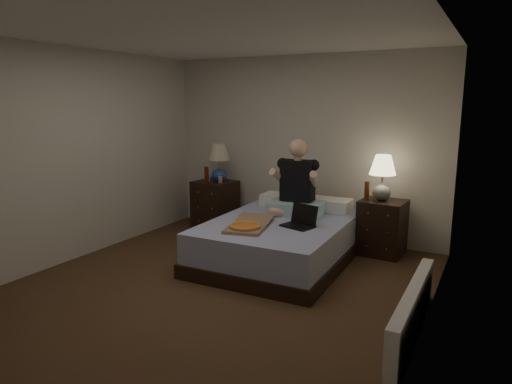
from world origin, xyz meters
The scene contains 18 objects.
floor centered at (0.00, 0.00, 0.00)m, with size 4.00×4.50×0.00m, color #533723.
ceiling centered at (0.00, 0.00, 2.50)m, with size 4.00×4.50×0.00m, color white.
wall_back centered at (0.00, 2.25, 1.25)m, with size 4.00×2.50×0.00m, color silver.
wall_left centered at (-2.00, 0.00, 1.25)m, with size 4.50×2.50×0.00m, color silver.
wall_right centered at (2.00, 0.00, 1.25)m, with size 4.50×2.50×0.00m, color silver.
bed centered at (0.23, 1.06, 0.25)m, with size 1.49×1.99×0.50m, color #6074C0.
nightstand_left centered at (-1.22, 1.89, 0.36)m, with size 0.56×0.50×0.72m, color black.
nightstand_right centered at (1.23, 1.91, 0.34)m, with size 0.53×0.47×0.68m, color black.
lamp_left centered at (-1.15, 1.89, 1.00)m, with size 0.32×0.32×0.56m, color #26448E, non-canonical shape.
lamp_right centered at (1.20, 1.91, 0.96)m, with size 0.32×0.32×0.56m, color gray, non-canonical shape.
water_bottle centered at (-1.30, 1.82, 0.85)m, with size 0.07×0.07×0.25m, color silver.
soda_can centered at (-1.07, 1.80, 0.77)m, with size 0.07×0.07×0.10m, color silver.
beer_bottle_left centered at (-1.28, 1.77, 0.84)m, with size 0.06×0.06×0.23m, color #501A0B.
beer_bottle_right centered at (1.04, 1.86, 0.80)m, with size 0.06×0.06×0.23m, color #58230C.
person centered at (0.27, 1.45, 0.96)m, with size 0.66×0.52×0.93m, color black, non-canonical shape.
laptop centered at (0.52, 0.91, 0.62)m, with size 0.34×0.28×0.24m, color black, non-canonical shape.
pizza_box centered at (0.08, 0.51, 0.54)m, with size 0.40×0.76×0.08m, color #9D7B5E, non-canonical shape.
radiator centered at (1.93, -0.01, 0.20)m, with size 0.10×1.60×0.40m, color white.
Camera 1 is at (2.44, -3.64, 1.87)m, focal length 32.00 mm.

